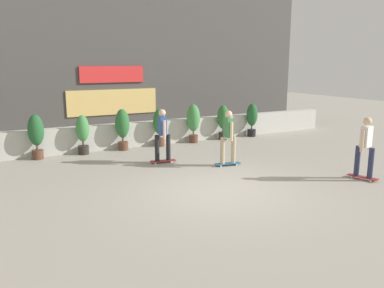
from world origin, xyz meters
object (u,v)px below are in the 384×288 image
at_px(potted_plant_5, 193,120).
at_px(potted_plant_7, 252,118).
at_px(potted_plant_1, 36,133).
at_px(skater_by_wall_right, 162,133).
at_px(potted_plant_3, 122,126).
at_px(potted_plant_6, 223,120).
at_px(potted_plant_2, 83,132).
at_px(potted_plant_4, 160,125).
at_px(skater_far_left, 365,145).
at_px(skater_foreground, 228,135).

bearing_deg(potted_plant_5, potted_plant_7, -0.00).
xyz_separation_m(potted_plant_1, skater_by_wall_right, (3.42, -2.37, 0.09)).
distance_m(potted_plant_5, skater_by_wall_right, 3.34).
distance_m(potted_plant_3, potted_plant_6, 4.25).
height_order(potted_plant_6, skater_by_wall_right, skater_by_wall_right).
bearing_deg(potted_plant_2, potted_plant_3, 0.00).
bearing_deg(potted_plant_1, potted_plant_4, 0.00).
xyz_separation_m(potted_plant_1, potted_plant_3, (2.90, 0.00, 0.01)).
distance_m(potted_plant_2, potted_plant_3, 1.42).
bearing_deg(potted_plant_4, potted_plant_6, 0.00).
bearing_deg(skater_far_left, potted_plant_1, 138.71).
distance_m(potted_plant_2, skater_by_wall_right, 3.06).
height_order(potted_plant_1, skater_foreground, skater_foreground).
relative_size(potted_plant_2, skater_foreground, 0.80).
height_order(potted_plant_1, potted_plant_2, potted_plant_1).
xyz_separation_m(potted_plant_3, potted_plant_5, (2.88, 0.00, 0.02)).
relative_size(potted_plant_2, potted_plant_6, 0.96).
bearing_deg(skater_foreground, skater_by_wall_right, 142.09).
xyz_separation_m(potted_plant_5, skater_foreground, (-0.75, -3.62, 0.06)).
height_order(potted_plant_2, potted_plant_6, potted_plant_6).
distance_m(potted_plant_1, potted_plant_7, 8.60).
relative_size(potted_plant_3, potted_plant_7, 1.06).
bearing_deg(skater_far_left, skater_foreground, 129.67).
height_order(skater_foreground, skater_far_left, same).
distance_m(potted_plant_6, skater_foreground, 4.20).
bearing_deg(potted_plant_3, skater_foreground, -59.52).
height_order(potted_plant_4, skater_by_wall_right, skater_by_wall_right).
xyz_separation_m(skater_far_left, skater_by_wall_right, (-4.04, 4.18, 0.00)).
bearing_deg(potted_plant_7, potted_plant_2, 180.00).
bearing_deg(potted_plant_5, potted_plant_4, -180.00).
xyz_separation_m(potted_plant_2, skater_foreground, (3.55, -3.62, 0.17)).
relative_size(potted_plant_5, potted_plant_6, 1.07).
distance_m(potted_plant_3, skater_far_left, 7.98).
bearing_deg(potted_plant_3, potted_plant_6, 0.00).
bearing_deg(skater_far_left, potted_plant_5, 104.41).
bearing_deg(potted_plant_4, skater_by_wall_right, -111.23).
xyz_separation_m(skater_foreground, skater_by_wall_right, (-1.61, 1.26, 0.00)).
relative_size(potted_plant_1, potted_plant_6, 1.04).
xyz_separation_m(potted_plant_4, skater_far_left, (3.12, -6.55, 0.12)).
bearing_deg(potted_plant_6, potted_plant_4, -180.00).
relative_size(potted_plant_4, potted_plant_7, 1.01).
distance_m(potted_plant_4, skater_far_left, 7.26).
height_order(potted_plant_5, skater_foreground, skater_foreground).
height_order(potted_plant_7, skater_foreground, skater_foreground).
xyz_separation_m(potted_plant_2, potted_plant_6, (5.66, 0.00, 0.04)).
relative_size(potted_plant_7, skater_by_wall_right, 0.83).
xyz_separation_m(potted_plant_5, potted_plant_7, (2.83, -0.00, -0.08)).
height_order(potted_plant_6, skater_foreground, skater_foreground).
distance_m(potted_plant_2, potted_plant_7, 7.12).
xyz_separation_m(potted_plant_1, skater_foreground, (5.03, -3.62, 0.09)).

